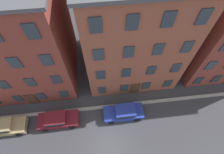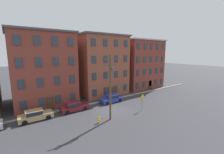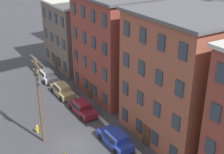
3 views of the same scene
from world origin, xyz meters
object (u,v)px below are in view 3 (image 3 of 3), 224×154
object	(u,v)px
car_maroon	(82,107)
fire_hydrant	(37,129)
car_blue	(115,139)
utility_pole	(39,97)
car_silver	(46,75)
car_tan	(62,90)

from	to	relation	value
car_maroon	fire_hydrant	size ratio (longest dim) A/B	4.58
car_blue	car_maroon	bearing A→B (deg)	-179.93
utility_pole	car_maroon	bearing A→B (deg)	117.52
car_maroon	fire_hydrant	world-z (taller)	car_maroon
car_silver	fire_hydrant	size ratio (longest dim) A/B	4.58
car_maroon	fire_hydrant	bearing A→B (deg)	-78.69
fire_hydrant	car_maroon	bearing A→B (deg)	101.31
car_silver	fire_hydrant	xyz separation A→B (m)	(12.60, -5.80, -0.27)
utility_pole	fire_hydrant	world-z (taller)	utility_pole
car_silver	car_maroon	distance (m)	11.42
car_blue	car_silver	bearing A→B (deg)	-179.54
car_tan	car_blue	distance (m)	13.00
car_silver	car_tan	world-z (taller)	same
car_maroon	car_blue	distance (m)	7.35
car_silver	car_blue	world-z (taller)	same
car_tan	utility_pole	world-z (taller)	utility_pole
car_maroon	car_tan	bearing A→B (deg)	-178.77
car_blue	utility_pole	distance (m)	8.49
car_silver	car_maroon	bearing A→B (deg)	0.72
car_silver	fire_hydrant	world-z (taller)	car_silver
car_silver	car_tan	distance (m)	5.77
fire_hydrant	car_silver	bearing A→B (deg)	155.28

